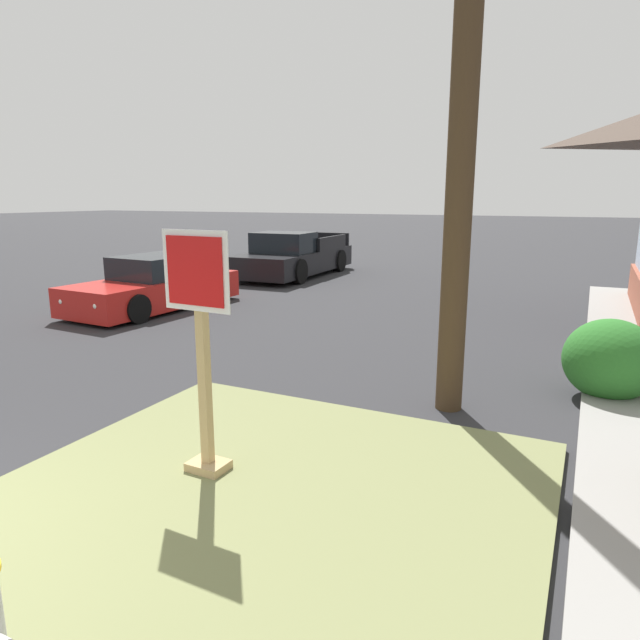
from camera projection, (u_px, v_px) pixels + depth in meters
grass_corner_patch at (231, 526)px, 4.44m from camera, size 4.65×5.42×0.08m
stop_sign at (202, 360)px, 5.03m from camera, size 0.70×0.29×2.24m
manhole_cover at (188, 425)px, 6.48m from camera, size 0.70×0.70×0.02m
parked_sedan_red at (155, 286)px, 13.16m from camera, size 2.02×4.32×1.25m
pickup_truck_black at (293, 257)px, 18.62m from camera, size 2.30×5.44×1.48m
shrub_by_curb at (610, 360)px, 7.24m from camera, size 1.16×1.16×1.06m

